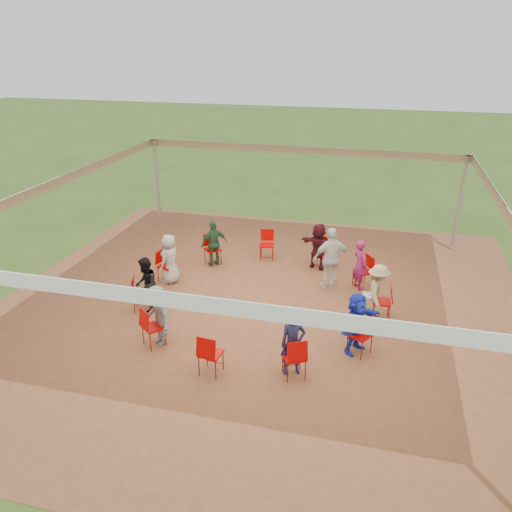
% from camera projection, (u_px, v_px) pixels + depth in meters
% --- Properties ---
extents(ground, '(80.00, 80.00, 0.00)m').
position_uv_depth(ground, '(261.00, 306.00, 12.49)').
color(ground, '#324F18').
rests_on(ground, ground).
extents(dirt_patch, '(13.00, 13.00, 0.00)m').
position_uv_depth(dirt_patch, '(261.00, 305.00, 12.49)').
color(dirt_patch, brown).
rests_on(dirt_patch, ground).
extents(tent, '(10.33, 10.33, 3.00)m').
position_uv_depth(tent, '(261.00, 216.00, 11.54)').
color(tent, '#B2B2B7').
rests_on(tent, ground).
extents(chair_0, '(0.46, 0.44, 0.90)m').
position_uv_depth(chair_0, '(382.00, 302.00, 11.74)').
color(chair_0, '#C10100').
rests_on(chair_0, ground).
extents(chair_1, '(0.60, 0.60, 0.90)m').
position_uv_depth(chair_1, '(363.00, 272.00, 13.24)').
color(chair_1, '#C10100').
rests_on(chair_1, ground).
extents(chair_2, '(0.56, 0.57, 0.90)m').
position_uv_depth(chair_2, '(320.00, 253.00, 14.45)').
color(chair_2, '#C10100').
rests_on(chair_2, ground).
extents(chair_3, '(0.49, 0.51, 0.90)m').
position_uv_depth(chair_3, '(267.00, 245.00, 14.97)').
color(chair_3, '#C10100').
rests_on(chair_3, ground).
extents(chair_4, '(0.61, 0.61, 0.90)m').
position_uv_depth(chair_4, '(213.00, 250.00, 14.65)').
color(chair_4, '#C10100').
rests_on(chair_4, ground).
extents(chair_5, '(0.53, 0.51, 0.90)m').
position_uv_depth(chair_5, '(167.00, 266.00, 13.58)').
color(chair_5, '#C10100').
rests_on(chair_5, ground).
extents(chair_6, '(0.55, 0.54, 0.90)m').
position_uv_depth(chair_6, '(142.00, 294.00, 12.12)').
color(chair_6, '#C10100').
rests_on(chair_6, ground).
extents(chair_7, '(0.60, 0.61, 0.90)m').
position_uv_depth(chair_7, '(154.00, 327.00, 10.71)').
color(chair_7, '#C10100').
rests_on(chair_7, ground).
extents(chair_8, '(0.46, 0.48, 0.90)m').
position_uv_depth(chair_8, '(211.00, 354.00, 9.81)').
color(chair_8, '#C10100').
rests_on(chair_8, ground).
extents(chair_9, '(0.57, 0.58, 0.90)m').
position_uv_depth(chair_9, '(294.00, 357.00, 9.70)').
color(chair_9, '#C10100').
rests_on(chair_9, ground).
extents(chair_10, '(0.59, 0.59, 0.90)m').
position_uv_depth(chair_10, '(360.00, 335.00, 10.43)').
color(chair_10, '#C10100').
rests_on(chair_10, ground).
extents(person_seated_0, '(0.47, 0.90, 1.37)m').
position_uv_depth(person_seated_0, '(377.00, 292.00, 11.67)').
color(person_seated_0, tan).
rests_on(person_seated_0, ground).
extents(person_seated_1, '(0.56, 0.60, 1.37)m').
position_uv_depth(person_seated_1, '(360.00, 264.00, 13.11)').
color(person_seated_1, '#8E1B5C').
rests_on(person_seated_1, ground).
extents(person_seated_2, '(1.36, 0.92, 1.37)m').
position_uv_depth(person_seated_2, '(319.00, 246.00, 14.26)').
color(person_seated_2, '#401018').
rests_on(person_seated_2, ground).
extents(person_seated_3, '(0.87, 0.85, 1.37)m').
position_uv_depth(person_seated_3, '(214.00, 243.00, 14.46)').
color(person_seated_3, '#264D2E').
rests_on(person_seated_3, ground).
extents(person_seated_4, '(0.53, 0.74, 1.37)m').
position_uv_depth(person_seated_4, '(170.00, 259.00, 13.44)').
color(person_seated_4, '#A5A292').
rests_on(person_seated_4, ground).
extents(person_seated_5, '(0.58, 0.75, 1.37)m').
position_uv_depth(person_seated_5, '(146.00, 285.00, 12.03)').
color(person_seated_5, black).
rests_on(person_seated_5, ground).
extents(person_seated_6, '(0.97, 0.90, 1.37)m').
position_uv_depth(person_seated_6, '(158.00, 316.00, 10.68)').
color(person_seated_6, slate).
rests_on(person_seated_6, ground).
extents(person_seated_7, '(0.59, 0.52, 1.37)m').
position_uv_depth(person_seated_7, '(293.00, 343.00, 9.71)').
color(person_seated_7, '#1C1938').
rests_on(person_seated_7, ground).
extents(person_seated_8, '(1.05, 1.34, 1.37)m').
position_uv_depth(person_seated_8, '(356.00, 323.00, 10.41)').
color(person_seated_8, '#1A2FB9').
rests_on(person_seated_8, ground).
extents(standing_person, '(1.12, 0.89, 1.70)m').
position_uv_depth(standing_person, '(331.00, 259.00, 13.04)').
color(standing_person, silver).
rests_on(standing_person, ground).
extents(cable_coil, '(0.33, 0.33, 0.03)m').
position_uv_depth(cable_coil, '(260.00, 306.00, 12.44)').
color(cable_coil, black).
rests_on(cable_coil, ground).
extents(laptop, '(0.28, 0.34, 0.23)m').
position_uv_depth(laptop, '(370.00, 293.00, 11.72)').
color(laptop, '#B7B7BC').
rests_on(laptop, ground).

